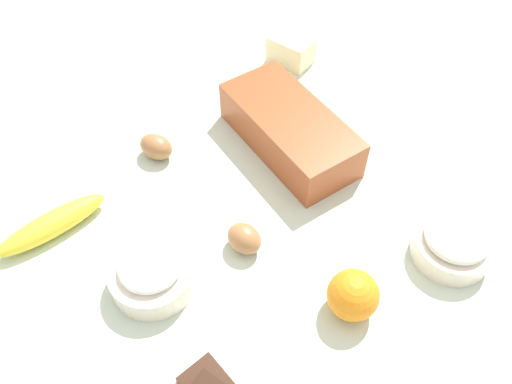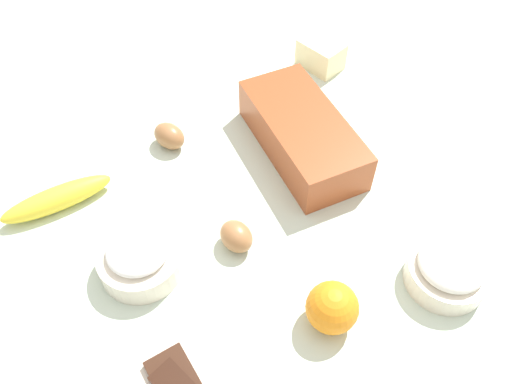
% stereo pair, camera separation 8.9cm
% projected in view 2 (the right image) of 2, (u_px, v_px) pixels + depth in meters
% --- Properties ---
extents(ground_plane, '(2.40, 2.40, 0.02)m').
position_uv_depth(ground_plane, '(256.00, 210.00, 0.93)').
color(ground_plane, silver).
extents(loaf_pan, '(0.29, 0.14, 0.08)m').
position_uv_depth(loaf_pan, '(302.00, 134.00, 0.97)').
color(loaf_pan, '#9E4723').
rests_on(loaf_pan, ground_plane).
extents(flour_bowl, '(0.12, 0.12, 0.07)m').
position_uv_depth(flour_bowl, '(449.00, 270.00, 0.80)').
color(flour_bowl, silver).
rests_on(flour_bowl, ground_plane).
extents(sugar_bowl, '(0.13, 0.13, 0.07)m').
position_uv_depth(sugar_bowl, '(140.00, 257.00, 0.82)').
color(sugar_bowl, silver).
rests_on(sugar_bowl, ground_plane).
extents(banana, '(0.05, 0.19, 0.04)m').
position_uv_depth(banana, '(57.00, 199.00, 0.90)').
color(banana, yellow).
rests_on(banana, ground_plane).
extents(orange_fruit, '(0.08, 0.08, 0.08)m').
position_uv_depth(orange_fruit, '(331.00, 308.00, 0.76)').
color(orange_fruit, orange).
rests_on(orange_fruit, ground_plane).
extents(butter_block, '(0.11, 0.09, 0.06)m').
position_uv_depth(butter_block, '(321.00, 55.00, 1.14)').
color(butter_block, '#F4EDB2').
rests_on(butter_block, ground_plane).
extents(egg_near_butter, '(0.07, 0.06, 0.05)m').
position_uv_depth(egg_near_butter, '(236.00, 236.00, 0.85)').
color(egg_near_butter, '#A36E42').
rests_on(egg_near_butter, ground_plane).
extents(egg_beside_bowl, '(0.08, 0.07, 0.05)m').
position_uv_depth(egg_beside_bowl, '(169.00, 136.00, 0.99)').
color(egg_beside_bowl, '#9E6A40').
rests_on(egg_beside_bowl, ground_plane).
extents(chocolate_plate, '(0.13, 0.13, 0.03)m').
position_uv_depth(chocolate_plate, '(176.00, 384.00, 0.72)').
color(chocolate_plate, silver).
rests_on(chocolate_plate, ground_plane).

